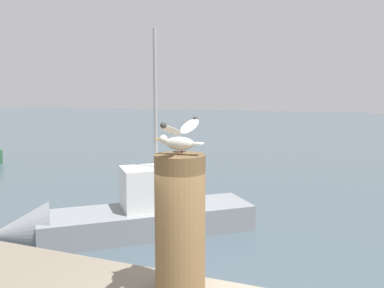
% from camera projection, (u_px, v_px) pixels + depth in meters
% --- Properties ---
extents(mooring_post, '(0.39, 0.39, 1.09)m').
position_uv_depth(mooring_post, '(180.00, 225.00, 3.13)').
color(mooring_post, brown).
rests_on(mooring_post, harbor_quay).
extents(seagull, '(0.39, 0.70, 0.27)m').
position_uv_depth(seagull, '(179.00, 137.00, 3.04)').
color(seagull, '#C66660').
rests_on(seagull, mooring_post).
extents(boat_grey, '(4.96, 4.54, 4.68)m').
position_uv_depth(boat_grey, '(119.00, 217.00, 8.71)').
color(boat_grey, gray).
rests_on(boat_grey, ground_plane).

